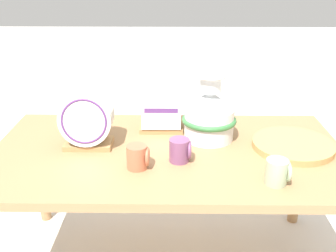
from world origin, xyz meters
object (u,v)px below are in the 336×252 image
mug_plum_glaze (180,150)px  mug_terracotta_glaze (138,157)px  ceramic_vase (209,113)px  dish_rack_round_plates (87,123)px  dish_rack_square_plates (162,113)px  mug_sage_glaze (278,172)px  wicker_charger_stack (293,145)px

mug_plum_glaze → mug_terracotta_glaze: 0.17m
ceramic_vase → mug_terracotta_glaze: ceramic_vase is taller
dish_rack_round_plates → dish_rack_square_plates: dish_rack_round_plates is taller
dish_rack_square_plates → mug_plum_glaze: dish_rack_square_plates is taller
dish_rack_square_plates → mug_plum_glaze: bearing=-75.0°
ceramic_vase → dish_rack_square_plates: size_ratio=1.49×
dish_rack_round_plates → dish_rack_square_plates: 0.36m
dish_rack_square_plates → mug_plum_glaze: (0.08, -0.31, -0.03)m
dish_rack_round_plates → mug_sage_glaze: (0.74, -0.29, -0.06)m
ceramic_vase → dish_rack_round_plates: size_ratio=1.24×
wicker_charger_stack → mug_sage_glaze: 0.32m
dish_rack_round_plates → mug_terracotta_glaze: dish_rack_round_plates is taller
ceramic_vase → dish_rack_round_plates: ceramic_vase is taller
dish_rack_square_plates → mug_terracotta_glaze: bearing=-102.0°
mug_terracotta_glaze → mug_plum_glaze: bearing=19.7°
mug_sage_glaze → mug_terracotta_glaze: (-0.51, 0.11, 0.00)m
ceramic_vase → mug_plum_glaze: size_ratio=3.23×
dish_rack_square_plates → wicker_charger_stack: (0.57, -0.19, -0.07)m
mug_sage_glaze → ceramic_vase: bearing=119.3°
wicker_charger_stack → ceramic_vase: bearing=164.7°
ceramic_vase → mug_sage_glaze: bearing=-60.7°
wicker_charger_stack → mug_plum_glaze: (-0.48, -0.12, 0.03)m
mug_plum_glaze → mug_terracotta_glaze: same height
mug_plum_glaze → mug_sage_glaze: bearing=-25.6°
ceramic_vase → dish_rack_round_plates: 0.53m
ceramic_vase → mug_sage_glaze: (0.21, -0.38, -0.07)m
dish_rack_round_plates → wicker_charger_stack: 0.88m
dish_rack_square_plates → mug_sage_glaze: (0.43, -0.48, -0.03)m
ceramic_vase → mug_plum_glaze: 0.26m
dish_rack_round_plates → wicker_charger_stack: (0.87, -0.00, -0.10)m
mug_plum_glaze → mug_sage_glaze: 0.38m
wicker_charger_stack → mug_terracotta_glaze: (-0.64, -0.18, 0.03)m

